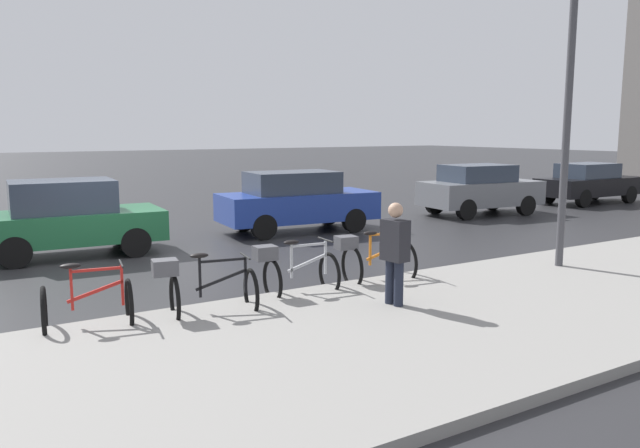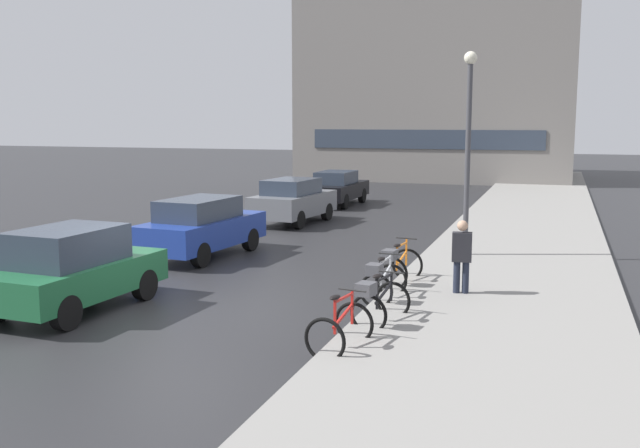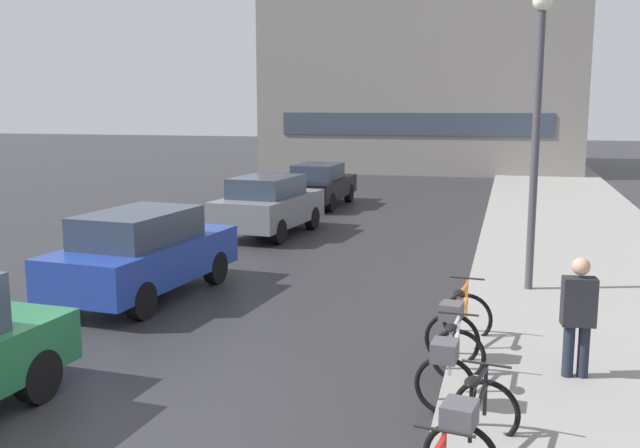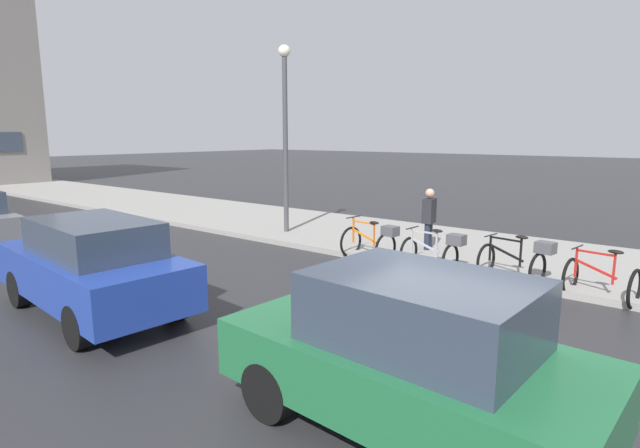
# 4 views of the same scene
# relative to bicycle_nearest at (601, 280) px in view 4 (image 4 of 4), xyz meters

# --- Properties ---
(ground_plane) EXTENTS (140.00, 140.00, 0.00)m
(ground_plane) POSITION_rel_bicycle_nearest_xyz_m (-3.80, 1.34, -0.40)
(ground_plane) COLOR #28282B
(sidewalk_kerb) EXTENTS (4.80, 60.00, 0.14)m
(sidewalk_kerb) POSITION_rel_bicycle_nearest_xyz_m (2.20, 11.34, -0.33)
(sidewalk_kerb) COLOR gray
(sidewalk_kerb) RESTS_ON ground
(bicycle_nearest) EXTENTS (0.88, 1.22, 0.98)m
(bicycle_nearest) POSITION_rel_bicycle_nearest_xyz_m (0.00, 0.00, 0.00)
(bicycle_nearest) COLOR black
(bicycle_nearest) RESTS_ON ground
(bicycle_second) EXTENTS (0.89, 1.48, 0.99)m
(bicycle_second) POSITION_rel_bicycle_nearest_xyz_m (0.24, 1.51, 0.10)
(bicycle_second) COLOR black
(bicycle_second) RESTS_ON ground
(bicycle_third) EXTENTS (0.78, 1.37, 0.97)m
(bicycle_third) POSITION_rel_bicycle_nearest_xyz_m (-0.10, 3.16, 0.10)
(bicycle_third) COLOR black
(bicycle_third) RESTS_ON ground
(bicycle_farthest) EXTENTS (0.89, 1.44, 1.02)m
(bicycle_farthest) POSITION_rel_bicycle_nearest_xyz_m (-0.12, 4.75, 0.10)
(bicycle_farthest) COLOR black
(bicycle_farthest) RESTS_ON ground
(car_green) EXTENTS (2.00, 3.84, 1.64)m
(car_green) POSITION_rel_bicycle_nearest_xyz_m (-5.68, 0.77, 0.43)
(car_green) COLOR #1E6038
(car_green) RESTS_ON ground
(car_blue) EXTENTS (2.06, 4.26, 1.61)m
(car_blue) POSITION_rel_bicycle_nearest_xyz_m (-5.92, 6.52, 0.43)
(car_blue) COLOR navy
(car_blue) RESTS_ON ground
(pedestrian) EXTENTS (0.43, 0.29, 1.66)m
(pedestrian) POSITION_rel_bicycle_nearest_xyz_m (1.37, 4.05, 0.53)
(pedestrian) COLOR #1E2333
(pedestrian) RESTS_ON ground
(streetlamp) EXTENTS (0.34, 0.34, 5.43)m
(streetlamp) POSITION_rel_bicycle_nearest_xyz_m (0.90, 8.39, 2.91)
(streetlamp) COLOR #424247
(streetlamp) RESTS_ON ground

